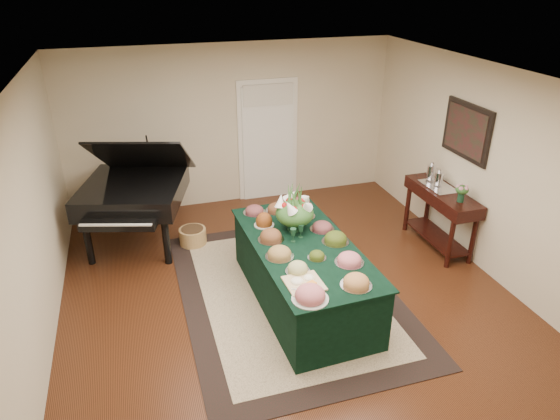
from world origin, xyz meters
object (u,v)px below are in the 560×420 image
object	(u,v)px
buffet_table	(303,273)
mahogany_sideboard	(441,203)
grand_piano	(134,191)
floral_centerpiece	(295,209)

from	to	relation	value
buffet_table	mahogany_sideboard	size ratio (longest dim) A/B	1.82
grand_piano	floral_centerpiece	bearing A→B (deg)	-41.99
buffet_table	mahogany_sideboard	xyz separation A→B (m)	(2.35, 0.71, 0.29)
buffet_table	grand_piano	distance (m)	2.82
buffet_table	grand_piano	world-z (taller)	grand_piano
mahogany_sideboard	floral_centerpiece	bearing A→B (deg)	-172.20
buffet_table	grand_piano	size ratio (longest dim) A/B	1.26
floral_centerpiece	mahogany_sideboard	distance (m)	2.39
mahogany_sideboard	grand_piano	bearing A→B (deg)	162.04
buffet_table	mahogany_sideboard	bearing A→B (deg)	16.77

